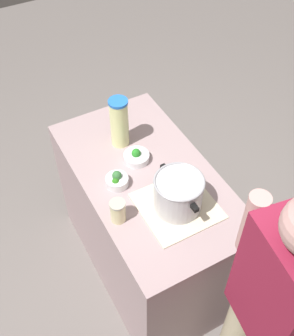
{
  "coord_description": "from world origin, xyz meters",
  "views": [
    {
      "loc": [
        1.27,
        -0.7,
        2.55
      ],
      "look_at": [
        0.0,
        0.0,
        0.95
      ],
      "focal_mm": 44.94,
      "sensor_mm": 36.0,
      "label": 1
    }
  ],
  "objects_px": {
    "lemonade_pitcher": "(119,122)",
    "broccoli_bowl_center": "(136,157)",
    "mason_jar": "(118,211)",
    "broccoli_bowl_front": "(117,180)",
    "cooking_pot": "(178,193)",
    "person_cook": "(268,316)"
  },
  "relations": [
    {
      "from": "broccoli_bowl_front",
      "to": "broccoli_bowl_center",
      "type": "height_order",
      "value": "broccoli_bowl_front"
    },
    {
      "from": "cooking_pot",
      "to": "broccoli_bowl_center",
      "type": "height_order",
      "value": "cooking_pot"
    },
    {
      "from": "mason_jar",
      "to": "broccoli_bowl_center",
      "type": "xyz_separation_m",
      "value": [
        -0.3,
        0.25,
        -0.04
      ]
    },
    {
      "from": "cooking_pot",
      "to": "broccoli_bowl_center",
      "type": "xyz_separation_m",
      "value": [
        -0.37,
        -0.03,
        -0.08
      ]
    },
    {
      "from": "lemonade_pitcher",
      "to": "broccoli_bowl_center",
      "type": "bearing_deg",
      "value": 4.85
    },
    {
      "from": "mason_jar",
      "to": "broccoli_bowl_front",
      "type": "xyz_separation_m",
      "value": [
        -0.2,
        0.09,
        -0.03
      ]
    },
    {
      "from": "cooking_pot",
      "to": "broccoli_bowl_front",
      "type": "xyz_separation_m",
      "value": [
        -0.27,
        -0.2,
        -0.07
      ]
    },
    {
      "from": "broccoli_bowl_front",
      "to": "lemonade_pitcher",
      "type": "bearing_deg",
      "value": 150.56
    },
    {
      "from": "lemonade_pitcher",
      "to": "broccoli_bowl_front",
      "type": "xyz_separation_m",
      "value": [
        0.27,
        -0.15,
        -0.12
      ]
    },
    {
      "from": "broccoli_bowl_center",
      "to": "person_cook",
      "type": "bearing_deg",
      "value": 3.31
    },
    {
      "from": "person_cook",
      "to": "mason_jar",
      "type": "bearing_deg",
      "value": -156.49
    },
    {
      "from": "lemonade_pitcher",
      "to": "mason_jar",
      "type": "distance_m",
      "value": 0.53
    },
    {
      "from": "broccoli_bowl_front",
      "to": "mason_jar",
      "type": "bearing_deg",
      "value": -24.17
    },
    {
      "from": "broccoli_bowl_front",
      "to": "person_cook",
      "type": "relative_size",
      "value": 0.07
    },
    {
      "from": "cooking_pot",
      "to": "mason_jar",
      "type": "height_order",
      "value": "cooking_pot"
    },
    {
      "from": "broccoli_bowl_front",
      "to": "broccoli_bowl_center",
      "type": "distance_m",
      "value": 0.2
    },
    {
      "from": "mason_jar",
      "to": "broccoli_bowl_front",
      "type": "relative_size",
      "value": 1.04
    },
    {
      "from": "mason_jar",
      "to": "person_cook",
      "type": "height_order",
      "value": "person_cook"
    },
    {
      "from": "mason_jar",
      "to": "broccoli_bowl_center",
      "type": "distance_m",
      "value": 0.4
    },
    {
      "from": "mason_jar",
      "to": "cooking_pot",
      "type": "bearing_deg",
      "value": 75.86
    },
    {
      "from": "lemonade_pitcher",
      "to": "person_cook",
      "type": "bearing_deg",
      "value": 3.52
    },
    {
      "from": "lemonade_pitcher",
      "to": "person_cook",
      "type": "height_order",
      "value": "person_cook"
    }
  ]
}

